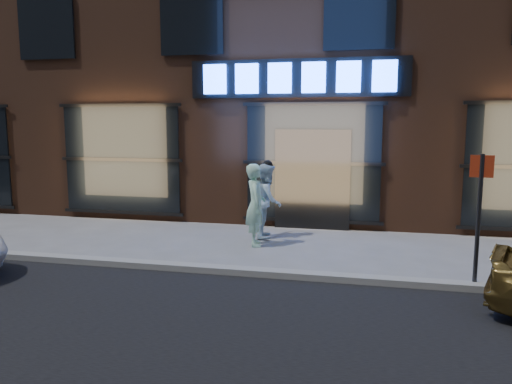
# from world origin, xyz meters

# --- Properties ---
(ground) EXTENTS (90.00, 90.00, 0.00)m
(ground) POSITION_xyz_m (0.00, 0.00, 0.00)
(ground) COLOR slate
(ground) RESTS_ON ground
(curb) EXTENTS (60.00, 0.25, 0.12)m
(curb) POSITION_xyz_m (0.00, 0.00, 0.06)
(curb) COLOR gray
(curb) RESTS_ON ground
(storefront_building) EXTENTS (30.20, 8.28, 10.30)m
(storefront_building) POSITION_xyz_m (-0.00, 7.99, 5.15)
(storefront_building) COLOR #54301E
(storefront_building) RESTS_ON ground
(man_bowtie) EXTENTS (0.58, 0.72, 1.73)m
(man_bowtie) POSITION_xyz_m (-0.97, 2.03, 0.86)
(man_bowtie) COLOR #C2FFE3
(man_bowtie) RESTS_ON ground
(man_cap) EXTENTS (0.74, 0.89, 1.67)m
(man_cap) POSITION_xyz_m (-0.88, 2.82, 0.83)
(man_cap) COLOR silver
(man_cap) RESTS_ON ground
(sign_post) EXTENTS (0.34, 0.08, 2.11)m
(sign_post) POSITION_xyz_m (2.98, 0.10, 1.28)
(sign_post) COLOR #262628
(sign_post) RESTS_ON ground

